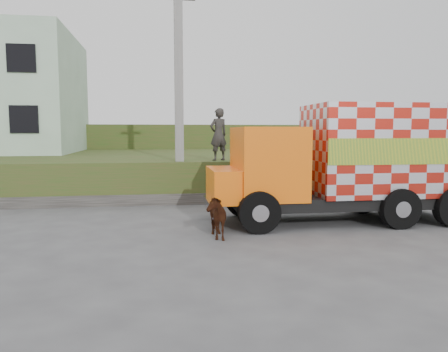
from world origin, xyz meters
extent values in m
plane|color=#474749|center=(0.00, 0.00, 0.00)|extent=(120.00, 120.00, 0.00)
cube|color=#2F551C|center=(0.00, 10.00, 0.75)|extent=(40.00, 12.00, 1.50)
cube|color=#2F551C|center=(0.00, 22.00, 1.50)|extent=(40.00, 12.00, 3.00)
cube|color=#595651|center=(-2.00, 4.20, 0.20)|extent=(16.00, 0.50, 0.40)
cube|color=gray|center=(-1.00, 4.60, 4.00)|extent=(0.30, 0.30, 8.00)
cube|color=black|center=(3.58, 0.51, 0.64)|extent=(6.66, 2.19, 0.34)
cube|color=orange|center=(1.23, 0.53, 1.71)|extent=(1.77, 2.26, 1.95)
cube|color=orange|center=(0.11, 0.54, 1.12)|extent=(0.99, 2.06, 0.88)
cube|color=silver|center=(4.75, 0.51, 2.05)|extent=(4.51, 2.37, 2.54)
cube|color=yellow|center=(4.74, -0.69, 2.05)|extent=(4.49, 0.07, 0.68)
cube|color=yellow|center=(4.76, 1.70, 2.05)|extent=(4.49, 0.07, 0.68)
cube|color=silver|center=(-0.38, 0.54, 0.54)|extent=(0.16, 2.25, 0.29)
cylinder|color=black|center=(0.73, -0.59, 0.54)|extent=(1.08, 0.35, 1.07)
cylinder|color=black|center=(0.75, 1.66, 0.54)|extent=(1.08, 0.35, 1.07)
cylinder|color=black|center=(4.54, -0.62, 0.54)|extent=(1.08, 0.35, 1.07)
cylinder|color=black|center=(4.56, 1.63, 0.54)|extent=(1.08, 0.35, 1.07)
cylinder|color=black|center=(6.12, 1.62, 0.54)|extent=(1.08, 0.35, 1.07)
imported|color=black|center=(-0.46, -0.83, 0.54)|extent=(0.68, 1.32, 1.08)
imported|color=#2A2725|center=(0.45, 4.80, 2.46)|extent=(0.82, 0.69, 1.92)
camera|label=1|loc=(-1.77, -11.19, 2.56)|focal=35.00mm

